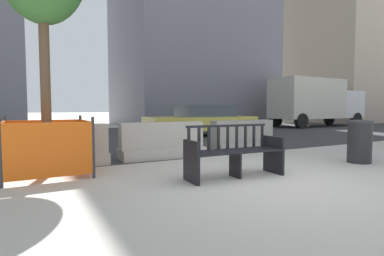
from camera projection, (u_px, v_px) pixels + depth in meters
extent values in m
plane|color=#B7B2A8|center=(282.00, 183.00, 4.68)|extent=(200.00, 200.00, 0.00)
cube|color=#333335|center=(124.00, 137.00, 12.27)|extent=(120.00, 12.00, 0.01)
cube|color=black|center=(191.00, 162.00, 4.67)|extent=(0.08, 0.52, 0.66)
cube|color=black|center=(274.00, 155.00, 5.37)|extent=(0.08, 0.52, 0.66)
cube|color=black|center=(235.00, 164.00, 5.03)|extent=(0.06, 0.33, 0.45)
cube|color=black|center=(243.00, 153.00, 4.81)|extent=(1.60, 0.16, 0.02)
cube|color=black|center=(239.00, 152.00, 4.91)|extent=(1.60, 0.16, 0.02)
cube|color=black|center=(235.00, 151.00, 5.01)|extent=(1.60, 0.16, 0.02)
cube|color=black|center=(232.00, 150.00, 5.12)|extent=(1.60, 0.16, 0.02)
cube|color=black|center=(228.00, 149.00, 5.22)|extent=(1.60, 0.16, 0.02)
cube|color=black|center=(228.00, 126.00, 5.20)|extent=(1.60, 0.13, 0.04)
cube|color=black|center=(189.00, 140.00, 4.89)|extent=(0.05, 0.03, 0.38)
cube|color=black|center=(199.00, 139.00, 4.97)|extent=(0.05, 0.03, 0.38)
cube|color=black|center=(209.00, 139.00, 5.05)|extent=(0.05, 0.03, 0.38)
cube|color=black|center=(218.00, 138.00, 5.13)|extent=(0.05, 0.03, 0.38)
cube|color=black|center=(228.00, 138.00, 5.22)|extent=(0.05, 0.03, 0.38)
cube|color=black|center=(237.00, 137.00, 5.30)|extent=(0.05, 0.03, 0.38)
cube|color=black|center=(245.00, 137.00, 5.38)|extent=(0.05, 0.03, 0.38)
cube|color=black|center=(254.00, 136.00, 5.46)|extent=(0.05, 0.03, 0.38)
cube|color=black|center=(262.00, 136.00, 5.54)|extent=(0.05, 0.03, 0.38)
cube|color=black|center=(192.00, 142.00, 4.63)|extent=(0.08, 0.46, 0.03)
cube|color=black|center=(275.00, 137.00, 5.34)|extent=(0.08, 0.46, 0.03)
cube|color=#ADA89E|center=(163.00, 153.00, 7.06)|extent=(2.03, 0.77, 0.24)
cube|color=#ADA89E|center=(163.00, 135.00, 7.03)|extent=(2.01, 0.39, 0.60)
cube|color=#ADA89E|center=(56.00, 161.00, 5.96)|extent=(2.03, 0.78, 0.24)
cube|color=#ADA89E|center=(56.00, 140.00, 5.93)|extent=(2.01, 0.40, 0.60)
cube|color=gray|center=(243.00, 146.00, 8.31)|extent=(2.03, 0.76, 0.24)
cube|color=gray|center=(243.00, 131.00, 8.28)|extent=(2.01, 0.38, 0.60)
cylinder|color=brown|center=(45.00, 86.00, 5.14)|extent=(0.17, 0.17, 3.09)
cylinder|color=#2D2D33|center=(0.00, 153.00, 4.32)|extent=(0.05, 0.05, 1.02)
cylinder|color=#2D2D33|center=(93.00, 148.00, 4.95)|extent=(0.05, 0.05, 1.02)
cylinder|color=#2D2D33|center=(6.00, 144.00, 5.46)|extent=(0.05, 0.05, 1.02)
cylinder|color=#2D2D33|center=(81.00, 140.00, 6.09)|extent=(0.05, 0.05, 1.02)
cube|color=#E05B14|center=(50.00, 150.00, 4.64)|extent=(1.30, 0.03, 0.86)
cube|color=#E05B14|center=(45.00, 142.00, 5.77)|extent=(1.30, 0.03, 0.86)
cube|color=#E05B14|center=(3.00, 148.00, 4.89)|extent=(0.03, 1.30, 0.86)
cube|color=#E05B14|center=(86.00, 144.00, 5.52)|extent=(0.03, 1.30, 0.86)
cube|color=#DBC64C|center=(201.00, 123.00, 12.89)|extent=(4.83, 1.92, 0.56)
cube|color=#38424C|center=(205.00, 111.00, 12.94)|extent=(2.32, 1.63, 0.50)
cylinder|color=black|center=(178.00, 131.00, 11.49)|extent=(0.65, 0.24, 0.64)
cylinder|color=black|center=(162.00, 128.00, 12.97)|extent=(0.65, 0.24, 0.64)
cylinder|color=black|center=(241.00, 128.00, 12.84)|extent=(0.65, 0.24, 0.64)
cylinder|color=black|center=(220.00, 126.00, 14.31)|extent=(0.65, 0.24, 0.64)
cube|color=silver|center=(341.00, 105.00, 20.75)|extent=(2.01, 2.21, 1.80)
cube|color=beige|center=(307.00, 99.00, 19.07)|extent=(4.81, 2.21, 2.50)
cylinder|color=black|center=(329.00, 119.00, 21.80)|extent=(0.90, 0.28, 0.90)
cylinder|color=black|center=(356.00, 119.00, 20.02)|extent=(0.90, 0.28, 0.90)
cylinder|color=black|center=(276.00, 120.00, 19.23)|extent=(0.90, 0.28, 0.90)
cylinder|color=black|center=(301.00, 121.00, 17.45)|extent=(0.90, 0.28, 0.90)
cylinder|color=#232326|center=(360.00, 143.00, 6.40)|extent=(0.48, 0.48, 0.85)
cylinder|color=#2D2D33|center=(360.00, 122.00, 6.37)|extent=(0.50, 0.50, 0.06)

